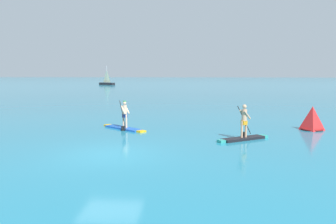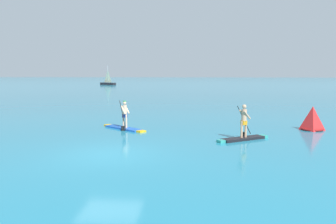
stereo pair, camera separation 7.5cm
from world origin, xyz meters
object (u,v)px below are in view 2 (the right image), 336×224
race_marker_buoy (312,119)px  sailboat_left_horizon (108,82)px  paddleboarder_far_right (243,132)px  paddleboarder_mid_center (124,123)px

race_marker_buoy → sailboat_left_horizon: sailboat_left_horizon is taller
race_marker_buoy → sailboat_left_horizon: size_ratio=0.27×
paddleboarder_far_right → race_marker_buoy: bearing=3.4°
paddleboarder_far_right → paddleboarder_mid_center: bearing=125.2°
sailboat_left_horizon → paddleboarder_far_right: bearing=141.0°
paddleboarder_mid_center → sailboat_left_horizon: bearing=145.0°
paddleboarder_far_right → sailboat_left_horizon: 76.78m
paddleboarder_mid_center → paddleboarder_far_right: (6.62, -2.62, 0.03)m
paddleboarder_far_right → sailboat_left_horizon: bearing=76.9°
sailboat_left_horizon → race_marker_buoy: bearing=145.0°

